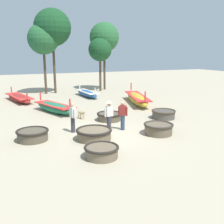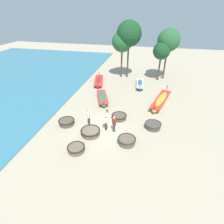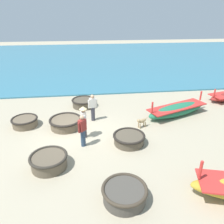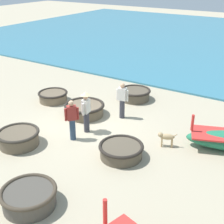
{
  "view_description": "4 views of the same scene",
  "coord_description": "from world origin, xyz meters",
  "px_view_note": "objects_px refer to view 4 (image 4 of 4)",
  "views": [
    {
      "loc": [
        -4.65,
        -12.2,
        4.12
      ],
      "look_at": [
        0.67,
        0.86,
        0.88
      ],
      "focal_mm": 42.0,
      "sensor_mm": 36.0,
      "label": 1
    },
    {
      "loc": [
        3.69,
        -12.3,
        9.85
      ],
      "look_at": [
        0.47,
        1.81,
        1.04
      ],
      "focal_mm": 28.0,
      "sensor_mm": 36.0,
      "label": 2
    },
    {
      "loc": [
        9.78,
        0.45,
        5.72
      ],
      "look_at": [
        -0.25,
        1.71,
        1.07
      ],
      "focal_mm": 35.0,
      "sensor_mm": 36.0,
      "label": 3
    },
    {
      "loc": [
        8.83,
        6.98,
        5.84
      ],
      "look_at": [
        0.02,
        1.29,
        1.01
      ],
      "focal_mm": 50.0,
      "sensor_mm": 36.0,
      "label": 4
    }
  ],
  "objects_px": {
    "coracle_tilted": "(19,138)",
    "dog": "(166,137)",
    "coracle_nearest": "(29,197)",
    "coracle_weathered": "(53,96)",
    "coracle_beside_post": "(85,109)",
    "coracle_far_left": "(121,150)",
    "fisherman_with_hat": "(86,109)",
    "fisherman_standing_right": "(122,100)",
    "fisherman_crouching": "(72,119)",
    "coracle_far_right": "(135,94)"
  },
  "relations": [
    {
      "from": "coracle_nearest",
      "to": "fisherman_crouching",
      "type": "xyz_separation_m",
      "value": [
        -3.45,
        -1.33,
        0.54
      ]
    },
    {
      "from": "fisherman_standing_right",
      "to": "coracle_tilted",
      "type": "bearing_deg",
      "value": -26.14
    },
    {
      "from": "dog",
      "to": "fisherman_with_hat",
      "type": "bearing_deg",
      "value": -78.17
    },
    {
      "from": "fisherman_crouching",
      "to": "fisherman_with_hat",
      "type": "bearing_deg",
      "value": 175.13
    },
    {
      "from": "coracle_far_right",
      "to": "fisherman_standing_right",
      "type": "distance_m",
      "value": 2.24
    },
    {
      "from": "coracle_weathered",
      "to": "coracle_beside_post",
      "type": "xyz_separation_m",
      "value": [
        0.43,
        2.23,
        0.03
      ]
    },
    {
      "from": "coracle_weathered",
      "to": "fisherman_with_hat",
      "type": "relative_size",
      "value": 0.85
    },
    {
      "from": "fisherman_standing_right",
      "to": "coracle_weathered",
      "type": "bearing_deg",
      "value": -86.48
    },
    {
      "from": "coracle_far_right",
      "to": "coracle_tilted",
      "type": "height_order",
      "value": "coracle_tilted"
    },
    {
      "from": "coracle_far_right",
      "to": "coracle_beside_post",
      "type": "relative_size",
      "value": 0.87
    },
    {
      "from": "coracle_weathered",
      "to": "dog",
      "type": "distance_m",
      "value": 6.36
    },
    {
      "from": "coracle_beside_post",
      "to": "fisherman_crouching",
      "type": "relative_size",
      "value": 1.12
    },
    {
      "from": "coracle_far_left",
      "to": "fisherman_with_hat",
      "type": "relative_size",
      "value": 0.92
    },
    {
      "from": "coracle_tilted",
      "to": "fisherman_standing_right",
      "type": "height_order",
      "value": "fisherman_standing_right"
    },
    {
      "from": "coracle_nearest",
      "to": "fisherman_standing_right",
      "type": "bearing_deg",
      "value": -172.94
    },
    {
      "from": "coracle_far_right",
      "to": "coracle_far_left",
      "type": "height_order",
      "value": "coracle_far_right"
    },
    {
      "from": "coracle_tilted",
      "to": "fisherman_crouching",
      "type": "bearing_deg",
      "value": 135.26
    },
    {
      "from": "fisherman_standing_right",
      "to": "dog",
      "type": "bearing_deg",
      "value": 65.14
    },
    {
      "from": "coracle_nearest",
      "to": "coracle_beside_post",
      "type": "bearing_deg",
      "value": -157.26
    },
    {
      "from": "coracle_weathered",
      "to": "coracle_tilted",
      "type": "height_order",
      "value": "coracle_tilted"
    },
    {
      "from": "coracle_beside_post",
      "to": "coracle_weathered",
      "type": "bearing_deg",
      "value": -100.83
    },
    {
      "from": "fisherman_crouching",
      "to": "fisherman_standing_right",
      "type": "xyz_separation_m",
      "value": [
        -2.59,
        0.58,
        0.0
      ]
    },
    {
      "from": "coracle_far_left",
      "to": "coracle_beside_post",
      "type": "bearing_deg",
      "value": -123.01
    },
    {
      "from": "coracle_far_left",
      "to": "dog",
      "type": "xyz_separation_m",
      "value": [
        -1.48,
        0.98,
        0.11
      ]
    },
    {
      "from": "coracle_tilted",
      "to": "fisherman_with_hat",
      "type": "distance_m",
      "value": 2.67
    },
    {
      "from": "coracle_nearest",
      "to": "dog",
      "type": "distance_m",
      "value": 5.19
    },
    {
      "from": "coracle_tilted",
      "to": "coracle_far_left",
      "type": "xyz_separation_m",
      "value": [
        -1.32,
        3.53,
        -0.04
      ]
    },
    {
      "from": "coracle_weathered",
      "to": "coracle_far_left",
      "type": "distance_m",
      "value": 5.84
    },
    {
      "from": "coracle_tilted",
      "to": "coracle_far_left",
      "type": "distance_m",
      "value": 3.76
    },
    {
      "from": "coracle_tilted",
      "to": "coracle_nearest",
      "type": "bearing_deg",
      "value": 52.57
    },
    {
      "from": "coracle_far_left",
      "to": "coracle_tilted",
      "type": "bearing_deg",
      "value": -69.49
    },
    {
      "from": "coracle_far_right",
      "to": "coracle_nearest",
      "type": "bearing_deg",
      "value": 8.98
    },
    {
      "from": "coracle_tilted",
      "to": "dog",
      "type": "height_order",
      "value": "coracle_tilted"
    },
    {
      "from": "coracle_nearest",
      "to": "dog",
      "type": "xyz_separation_m",
      "value": [
        -4.86,
        1.8,
        0.08
      ]
    },
    {
      "from": "coracle_beside_post",
      "to": "dog",
      "type": "relative_size",
      "value": 2.74
    },
    {
      "from": "coracle_far_right",
      "to": "coracle_tilted",
      "type": "distance_m",
      "value": 6.24
    },
    {
      "from": "fisherman_crouching",
      "to": "fisherman_standing_right",
      "type": "bearing_deg",
      "value": 167.42
    },
    {
      "from": "coracle_beside_post",
      "to": "fisherman_crouching",
      "type": "bearing_deg",
      "value": 25.69
    },
    {
      "from": "coracle_weathered",
      "to": "dog",
      "type": "bearing_deg",
      "value": 81.39
    },
    {
      "from": "coracle_far_left",
      "to": "fisherman_standing_right",
      "type": "height_order",
      "value": "fisherman_standing_right"
    },
    {
      "from": "fisherman_standing_right",
      "to": "coracle_nearest",
      "type": "bearing_deg",
      "value": 7.06
    },
    {
      "from": "dog",
      "to": "coracle_tilted",
      "type": "bearing_deg",
      "value": -58.17
    },
    {
      "from": "coracle_far_left",
      "to": "fisherman_with_hat",
      "type": "height_order",
      "value": "fisherman_with_hat"
    },
    {
      "from": "coracle_tilted",
      "to": "coracle_far_left",
      "type": "bearing_deg",
      "value": 110.51
    },
    {
      "from": "fisherman_crouching",
      "to": "fisherman_with_hat",
      "type": "relative_size",
      "value": 0.94
    },
    {
      "from": "coracle_far_right",
      "to": "coracle_tilted",
      "type": "relative_size",
      "value": 1.0
    },
    {
      "from": "coracle_tilted",
      "to": "coracle_far_right",
      "type": "bearing_deg",
      "value": 166.91
    },
    {
      "from": "coracle_nearest",
      "to": "coracle_weathered",
      "type": "bearing_deg",
      "value": -142.33
    },
    {
      "from": "coracle_far_right",
      "to": "fisherman_crouching",
      "type": "relative_size",
      "value": 0.98
    },
    {
      "from": "dog",
      "to": "fisherman_crouching",
      "type": "bearing_deg",
      "value": -65.76
    }
  ]
}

